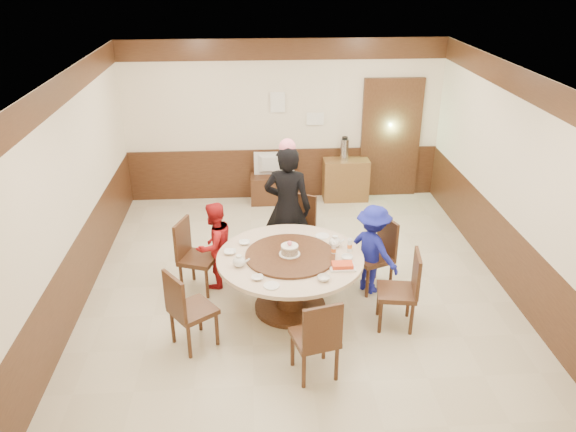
{
  "coord_description": "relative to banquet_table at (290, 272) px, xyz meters",
  "views": [
    {
      "loc": [
        -0.55,
        -6.51,
        4.06
      ],
      "look_at": [
        -0.13,
        -0.23,
        1.1
      ],
      "focal_mm": 35.0,
      "sensor_mm": 36.0,
      "label": 1
    }
  ],
  "objects": [
    {
      "name": "bottle_1",
      "position": [
        0.74,
        0.09,
        0.3
      ],
      "size": [
        0.06,
        0.06,
        0.16
      ],
      "primitive_type": "cylinder",
      "color": "white",
      "rests_on": "banquet_table"
    },
    {
      "name": "bowl_0",
      "position": [
        -0.55,
        0.36,
        0.23
      ],
      "size": [
        0.14,
        0.14,
        0.03
      ],
      "primitive_type": "imported",
      "color": "white",
      "rests_on": "banquet_table"
    },
    {
      "name": "chair_2",
      "position": [
        -1.18,
        0.55,
        -0.23
      ],
      "size": [
        0.57,
        0.56,
        0.97
      ],
      "rotation": [
        0.0,
        0.0,
        4.37
      ],
      "color": "#3F2313",
      "rests_on": "ground"
    },
    {
      "name": "bowl_1",
      "position": [
        0.34,
        -0.56,
        0.24
      ],
      "size": [
        0.15,
        0.15,
        0.05
      ],
      "primitive_type": "imported",
      "color": "white",
      "rests_on": "banquet_table"
    },
    {
      "name": "notice_left",
      "position": [
        0.03,
        3.58,
        1.22
      ],
      "size": [
        0.25,
        0.0,
        0.35
      ],
      "primitive_type": "cube",
      "color": "white",
      "rests_on": "room"
    },
    {
      "name": "thermos",
      "position": [
        1.19,
        3.41,
        0.41
      ],
      "size": [
        0.15,
        0.15,
        0.38
      ],
      "primitive_type": "cylinder",
      "color": "silver",
      "rests_on": "side_cabinet"
    },
    {
      "name": "saucer_far",
      "position": [
        0.45,
        0.5,
        0.22
      ],
      "size": [
        0.18,
        0.18,
        0.01
      ],
      "primitive_type": "cylinder",
      "color": "white",
      "rests_on": "banquet_table"
    },
    {
      "name": "bowl_4",
      "position": [
        -0.72,
        0.12,
        0.24
      ],
      "size": [
        0.15,
        0.15,
        0.04
      ],
      "primitive_type": "imported",
      "color": "white",
      "rests_on": "banquet_table"
    },
    {
      "name": "tv_stand",
      "position": [
        -0.04,
        3.38,
        -0.28
      ],
      "size": [
        0.85,
        0.45,
        0.5
      ],
      "primitive_type": "cube",
      "color": "#3F2313",
      "rests_on": "ground"
    },
    {
      "name": "chair_5",
      "position": [
        1.24,
        -0.41,
        -0.23
      ],
      "size": [
        0.51,
        0.5,
        0.97
      ],
      "rotation": [
        0.0,
        0.0,
        7.7
      ],
      "color": "#3F2313",
      "rests_on": "ground"
    },
    {
      "name": "side_cabinet",
      "position": [
        1.23,
        3.41,
        -0.16
      ],
      "size": [
        0.8,
        0.4,
        0.75
      ],
      "primitive_type": "cube",
      "color": "brown",
      "rests_on": "ground"
    },
    {
      "name": "chair_0",
      "position": [
        1.14,
        0.44,
        -0.23
      ],
      "size": [
        0.58,
        0.57,
        0.97
      ],
      "rotation": [
        0.0,
        0.0,
        1.94
      ],
      "color": "#3F2313",
      "rests_on": "ground"
    },
    {
      "name": "bottle_0",
      "position": [
        0.53,
        -0.0,
        0.3
      ],
      "size": [
        0.06,
        0.06,
        0.16
      ],
      "primitive_type": "cylinder",
      "color": "white",
      "rests_on": "banquet_table"
    },
    {
      "name": "person_red",
      "position": [
        -0.95,
        0.64,
        0.06
      ],
      "size": [
        0.73,
        0.73,
        1.19
      ],
      "primitive_type": "imported",
      "rotation": [
        0.0,
        0.0,
        3.92
      ],
      "color": "#B3171A",
      "rests_on": "ground"
    },
    {
      "name": "bowl_2",
      "position": [
        -0.4,
        -0.49,
        0.23
      ],
      "size": [
        0.13,
        0.13,
        0.03
      ],
      "primitive_type": "imported",
      "color": "white",
      "rests_on": "banquet_table"
    },
    {
      "name": "banquet_table",
      "position": [
        0.0,
        0.0,
        0.0
      ],
      "size": [
        1.77,
        1.77,
        0.78
      ],
      "color": "#3F2313",
      "rests_on": "ground"
    },
    {
      "name": "television",
      "position": [
        -0.04,
        3.38,
        0.17
      ],
      "size": [
        0.71,
        0.1,
        0.41
      ],
      "primitive_type": "imported",
      "rotation": [
        0.0,
        0.0,
        3.13
      ],
      "color": "gray",
      "rests_on": "tv_stand"
    },
    {
      "name": "notice_right",
      "position": [
        0.68,
        3.58,
        0.92
      ],
      "size": [
        0.3,
        0.0,
        0.22
      ],
      "primitive_type": "cube",
      "color": "white",
      "rests_on": "room"
    },
    {
      "name": "chair_1",
      "position": [
        0.18,
        1.23,
        -0.23
      ],
      "size": [
        0.6,
        0.6,
        0.97
      ],
      "rotation": [
        0.0,
        0.0,
        2.62
      ],
      "color": "#3F2313",
      "rests_on": "ground"
    },
    {
      "name": "room",
      "position": [
        0.14,
        0.64,
        0.55
      ],
      "size": [
        6.0,
        6.04,
        2.84
      ],
      "color": "beige",
      "rests_on": "ground"
    },
    {
      "name": "saucer_near",
      "position": [
        -0.25,
        -0.65,
        0.22
      ],
      "size": [
        0.18,
        0.18,
        0.01
      ],
      "primitive_type": "cylinder",
      "color": "white",
      "rests_on": "banquet_table"
    },
    {
      "name": "person_standing",
      "position": [
        0.04,
        1.11,
        0.36
      ],
      "size": [
        0.73,
        0.57,
        1.79
      ],
      "primitive_type": "imported",
      "rotation": [
        0.0,
        0.0,
        2.9
      ],
      "color": "black",
      "rests_on": "ground"
    },
    {
      "name": "shrimp_platter",
      "position": [
        0.58,
        -0.31,
        0.24
      ],
      "size": [
        0.3,
        0.2,
        0.06
      ],
      "color": "white",
      "rests_on": "banquet_table"
    },
    {
      "name": "chair_3",
      "position": [
        -1.15,
        -0.63,
        -0.23
      ],
      "size": [
        0.62,
        0.62,
        0.97
      ],
      "rotation": [
        0.0,
        0.0,
        5.35
      ],
      "color": "#3F2313",
      "rests_on": "ground"
    },
    {
      "name": "birthday_cake",
      "position": [
        -0.01,
        -0.0,
        0.31
      ],
      "size": [
        0.26,
        0.26,
        0.18
      ],
      "color": "white",
      "rests_on": "banquet_table"
    },
    {
      "name": "teapot_left",
      "position": [
        -0.61,
        -0.19,
        0.28
      ],
      "size": [
        0.17,
        0.15,
        0.13
      ],
      "primitive_type": "ellipsoid",
      "color": "white",
      "rests_on": "banquet_table"
    },
    {
      "name": "bowl_3",
      "position": [
        0.67,
        -0.12,
        0.24
      ],
      "size": [
        0.14,
        0.14,
        0.04
      ],
      "primitive_type": "imported",
      "color": "white",
      "rests_on": "banquet_table"
    },
    {
      "name": "chair_4",
      "position": [
        0.18,
        -1.22,
        -0.23
      ],
      "size": [
        0.54,
        0.54,
        0.97
      ],
      "rotation": [
        0.0,
        0.0,
        6.53
      ],
      "color": "#3F2313",
      "rests_on": "ground"
    },
    {
      "name": "person_blue",
      "position": [
        1.09,
        0.37,
        0.07
      ],
      "size": [
        0.84,
        0.89,
        1.21
      ],
      "primitive_type": "imported",
      "rotation": [
        0.0,
        0.0,
        2.25
      ],
      "color": "#171D98",
      "rests_on": "ground"
    },
    {
      "name": "teapot_right",
      "position": [
        0.57,
        0.22,
        0.28
      ],
      "size": [
        0.17,
        0.15,
        0.13
      ],
      "primitive_type": "ellipsoid",
      "color": "white",
      "rests_on": "banquet_table"
    }
  ]
}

